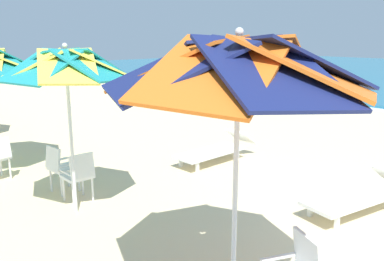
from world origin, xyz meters
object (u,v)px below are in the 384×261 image
(beach_umbrella_1, at_px, (66,67))
(plastic_chair_2, at_px, (60,166))
(plastic_chair_3, at_px, (79,174))
(sun_lounger_2, at_px, (360,194))
(beach_umbrella_0, at_px, (238,68))
(sun_lounger_3, at_px, (216,149))

(beach_umbrella_1, bearing_deg, plastic_chair_2, 168.50)
(plastic_chair_3, bearing_deg, sun_lounger_2, 44.10)
(beach_umbrella_0, height_order, sun_lounger_3, beach_umbrella_0)
(beach_umbrella_1, xyz_separation_m, sun_lounger_2, (2.97, 3.44, -2.02))
(beach_umbrella_1, distance_m, plastic_chair_2, 2.05)
(sun_lounger_3, bearing_deg, sun_lounger_2, -2.57)
(sun_lounger_2, xyz_separation_m, sun_lounger_3, (-3.40, 0.15, 0.00))
(plastic_chair_2, bearing_deg, plastic_chair_3, 4.58)
(beach_umbrella_0, xyz_separation_m, sun_lounger_3, (-3.70, 3.46, -2.18))
(plastic_chair_2, bearing_deg, sun_lounger_2, 39.66)
(beach_umbrella_1, bearing_deg, beach_umbrella_0, 2.35)
(plastic_chair_3, bearing_deg, plastic_chair_2, -175.42)
(beach_umbrella_1, distance_m, sun_lounger_3, 4.15)
(plastic_chair_3, height_order, sun_lounger_3, plastic_chair_3)
(beach_umbrella_1, height_order, plastic_chair_3, beach_umbrella_1)
(sun_lounger_2, bearing_deg, plastic_chair_3, -135.90)
(plastic_chair_3, bearing_deg, beach_umbrella_0, -1.73)
(plastic_chair_2, distance_m, sun_lounger_2, 5.10)
(beach_umbrella_0, distance_m, sun_lounger_2, 3.97)
(beach_umbrella_0, bearing_deg, plastic_chair_2, 179.20)
(beach_umbrella_0, relative_size, plastic_chair_2, 3.25)
(beach_umbrella_0, distance_m, sun_lounger_3, 5.52)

